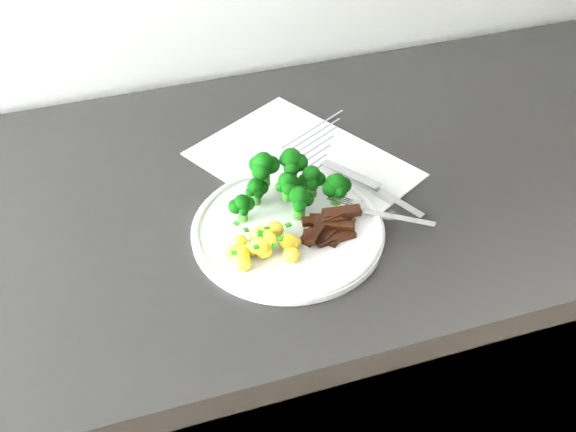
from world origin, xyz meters
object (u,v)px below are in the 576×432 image
object	(u,v)px
potatoes	(261,245)
beef_strips	(329,226)
plate	(288,229)
counter	(306,381)
broccoli	(289,181)
knife	(384,195)
recipe_paper	(303,164)
fork	(383,213)

from	to	relation	value
potatoes	beef_strips	xyz separation A→B (m)	(0.09, 0.01, -0.00)
plate	counter	bearing A→B (deg)	54.40
broccoli	counter	bearing A→B (deg)	37.70
knife	potatoes	bearing A→B (deg)	-163.14
counter	recipe_paper	size ratio (longest dim) A/B	6.82
counter	knife	distance (m)	0.48
potatoes	counter	bearing A→B (deg)	48.04
counter	broccoli	distance (m)	0.50
plate	potatoes	bearing A→B (deg)	-143.92
recipe_paper	plate	xyz separation A→B (m)	(-0.06, -0.13, 0.01)
plate	fork	distance (m)	0.12
potatoes	fork	distance (m)	0.17
recipe_paper	beef_strips	bearing A→B (deg)	-96.18
potatoes	knife	world-z (taller)	potatoes
recipe_paper	fork	xyz separation A→B (m)	(0.06, -0.15, 0.02)
broccoli	fork	xyz separation A→B (m)	(0.10, -0.07, -0.02)
counter	beef_strips	bearing A→B (deg)	-96.84
broccoli	fork	distance (m)	0.13
fork	beef_strips	bearing A→B (deg)	-178.61
potatoes	fork	size ratio (longest dim) A/B	0.82
fork	potatoes	bearing A→B (deg)	-175.21
counter	beef_strips	size ratio (longest dim) A/B	27.00
counter	knife	size ratio (longest dim) A/B	16.10
beef_strips	recipe_paper	bearing A→B (deg)	83.82
broccoli	plate	bearing A→B (deg)	-109.77
broccoli	potatoes	xyz separation A→B (m)	(-0.06, -0.08, -0.02)
beef_strips	fork	size ratio (longest dim) A/B	0.78
recipe_paper	potatoes	distance (m)	0.20
plate	potatoes	xyz separation A→B (m)	(-0.04, -0.03, 0.02)
recipe_paper	plate	world-z (taller)	plate
beef_strips	knife	size ratio (longest dim) A/B	0.60
knife	fork	bearing A→B (deg)	-115.68
beef_strips	potatoes	bearing A→B (deg)	-172.49
broccoli	beef_strips	bearing A→B (deg)	-68.18
recipe_paper	knife	distance (m)	0.13
counter	beef_strips	distance (m)	0.49
counter	potatoes	bearing A→B (deg)	-131.96
potatoes	recipe_paper	bearing A→B (deg)	56.17
broccoli	beef_strips	xyz separation A→B (m)	(0.03, -0.07, -0.02)
beef_strips	fork	distance (m)	0.07
recipe_paper	knife	xyz separation A→B (m)	(0.08, -0.11, 0.01)
counter	knife	bearing A→B (deg)	-35.99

